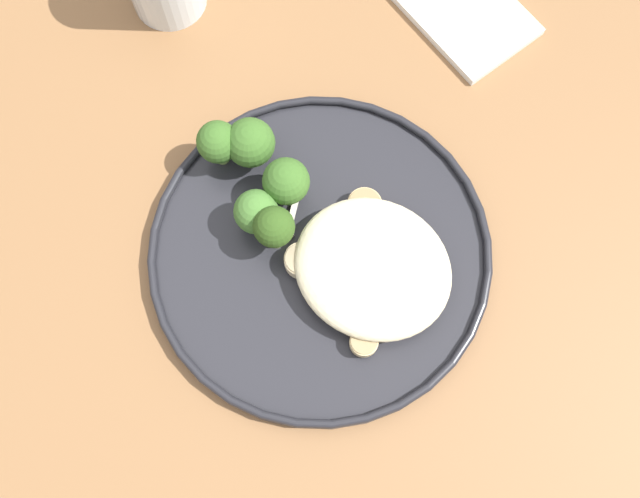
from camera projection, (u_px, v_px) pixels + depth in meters
ground at (281, 373)px, 1.32m from camera, size 6.00×6.00×0.00m
wooden_dining_table at (244, 288)px, 0.69m from camera, size 1.40×1.00×0.74m
dinner_plate at (320, 253)px, 0.61m from camera, size 0.29×0.29×0.02m
noodle_bed at (373, 268)px, 0.59m from camera, size 0.13×0.12×0.04m
seared_scallop_front_small at (364, 342)px, 0.58m from camera, size 0.02×0.02×0.01m
seared_scallop_left_edge at (350, 302)px, 0.58m from camera, size 0.02×0.02×0.02m
seared_scallop_right_edge at (410, 283)px, 0.59m from camera, size 0.03×0.03×0.02m
seared_scallop_tiny_bay at (301, 261)px, 0.59m from camera, size 0.03×0.03×0.02m
seared_scallop_half_hidden at (319, 242)px, 0.60m from camera, size 0.03×0.03×0.01m
seared_scallop_center_golden at (375, 269)px, 0.59m from camera, size 0.02×0.02×0.02m
seared_scallop_large_seared at (364, 205)px, 0.61m from camera, size 0.03×0.03×0.01m
broccoli_floret_beside_noodles at (274, 228)px, 0.57m from camera, size 0.03×0.03×0.06m
broccoli_floret_tall_stalk at (286, 182)px, 0.59m from camera, size 0.04×0.04×0.05m
broccoli_floret_small_sprig at (218, 143)px, 0.60m from camera, size 0.04×0.04×0.05m
broccoli_floret_front_edge at (252, 210)px, 0.59m from camera, size 0.04×0.04×0.05m
broccoli_floret_left_leaning at (250, 143)px, 0.60m from camera, size 0.04×0.04×0.05m
onion_sliver_short_strip at (273, 215)px, 0.61m from camera, size 0.05×0.02×0.00m
onion_sliver_curled_piece at (297, 197)px, 0.62m from camera, size 0.02×0.04×0.00m
folded_napkin at (456, 3)px, 0.69m from camera, size 0.17×0.14×0.01m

